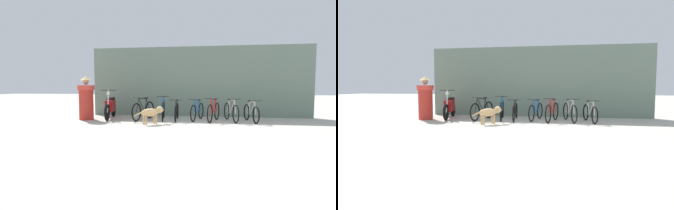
{
  "view_description": "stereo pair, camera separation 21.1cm",
  "coord_description": "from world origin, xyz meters",
  "views": [
    {
      "loc": [
        0.46,
        -7.66,
        1.32
      ],
      "look_at": [
        -0.92,
        1.23,
        0.65
      ],
      "focal_mm": 28.0,
      "sensor_mm": 36.0,
      "label": 1
    },
    {
      "loc": [
        0.66,
        -7.62,
        1.32
      ],
      "look_at": [
        -0.92,
        1.23,
        0.65
      ],
      "focal_mm": 28.0,
      "sensor_mm": 36.0,
      "label": 2
    }
  ],
  "objects": [
    {
      "name": "bicycle_5",
      "position": [
        1.28,
        2.22,
        0.35
      ],
      "size": [
        0.52,
        1.68,
        0.85
      ],
      "rotation": [
        0.0,
        0.0,
        -1.34
      ],
      "color": "black",
      "rests_on": "ground"
    },
    {
      "name": "ground_plane",
      "position": [
        0.0,
        0.0,
        0.0
      ],
      "size": [
        60.0,
        60.0,
        0.0
      ],
      "primitive_type": "plane",
      "color": "#B7B2A5"
    },
    {
      "name": "bicycle_6",
      "position": [
        1.99,
        2.14,
        0.33
      ],
      "size": [
        0.46,
        1.58,
        0.8
      ],
      "rotation": [
        0.0,
        0.0,
        -1.39
      ],
      "color": "black",
      "rests_on": "ground"
    },
    {
      "name": "bicycle_2",
      "position": [
        -0.74,
        2.18,
        0.34
      ],
      "size": [
        0.46,
        1.72,
        0.81
      ],
      "rotation": [
        0.0,
        0.0,
        -1.52
      ],
      "color": "black",
      "rests_on": "ground"
    },
    {
      "name": "bicycle_4",
      "position": [
        0.65,
        2.11,
        0.36
      ],
      "size": [
        0.57,
        1.57,
        0.87
      ],
      "rotation": [
        0.0,
        0.0,
        -1.86
      ],
      "color": "black",
      "rests_on": "ground"
    },
    {
      "name": "bicycle_1",
      "position": [
        -1.28,
        2.29,
        0.38
      ],
      "size": [
        0.46,
        1.79,
        0.93
      ],
      "rotation": [
        0.0,
        0.0,
        -1.45
      ],
      "color": "black",
      "rests_on": "ground"
    },
    {
      "name": "bicycle_3",
      "position": [
        0.04,
        2.33,
        0.34
      ],
      "size": [
        0.54,
        1.56,
        0.82
      ],
      "rotation": [
        0.0,
        0.0,
        -1.83
      ],
      "color": "black",
      "rests_on": "ground"
    },
    {
      "name": "shop_wall_back",
      "position": [
        0.0,
        3.62,
        1.48
      ],
      "size": [
        9.26,
        0.2,
        2.97
      ],
      "color": "slate",
      "rests_on": "ground"
    },
    {
      "name": "bicycle_0",
      "position": [
        -2.03,
        2.16,
        0.36
      ],
      "size": [
        0.57,
        1.68,
        0.89
      ],
      "rotation": [
        0.0,
        0.0,
        -1.84
      ],
      "color": "black",
      "rests_on": "ground"
    },
    {
      "name": "stray_dog",
      "position": [
        -1.45,
        1.04,
        0.41
      ],
      "size": [
        0.9,
        0.85,
        0.6
      ],
      "rotation": [
        0.0,
        0.0,
        0.75
      ],
      "color": "tan",
      "rests_on": "ground"
    },
    {
      "name": "person_in_robes",
      "position": [
        -4.23,
        1.86,
        0.82
      ],
      "size": [
        0.89,
        0.89,
        1.67
      ],
      "rotation": [
        0.0,
        0.0,
        3.74
      ],
      "color": "#B72D23",
      "rests_on": "ground"
    },
    {
      "name": "motorcycle",
      "position": [
        -3.41,
        2.26,
        0.46
      ],
      "size": [
        0.58,
        1.96,
        1.15
      ],
      "rotation": [
        0.0,
        0.0,
        -1.39
      ],
      "color": "black",
      "rests_on": "ground"
    }
  ]
}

